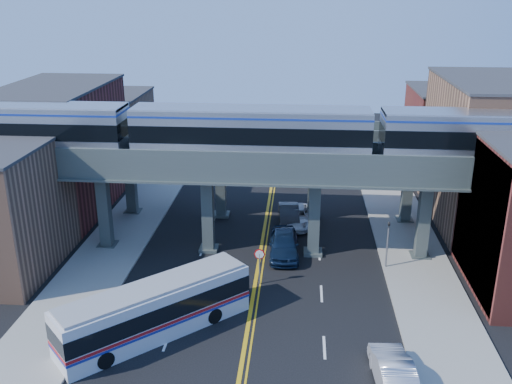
# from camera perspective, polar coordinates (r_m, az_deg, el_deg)

# --- Properties ---
(ground) EXTENTS (120.00, 120.00, 0.00)m
(ground) POSITION_cam_1_polar(r_m,az_deg,el_deg) (36.96, -0.48, -11.40)
(ground) COLOR black
(ground) RESTS_ON ground
(sidewalk_west) EXTENTS (5.00, 70.00, 0.16)m
(sidewalk_west) POSITION_cam_1_polar(r_m,az_deg,el_deg) (47.85, -13.27, -4.22)
(sidewalk_west) COLOR gray
(sidewalk_west) RESTS_ON ground
(sidewalk_east) EXTENTS (5.00, 70.00, 0.16)m
(sidewalk_east) POSITION_cam_1_polar(r_m,az_deg,el_deg) (46.46, 14.99, -5.13)
(sidewalk_east) COLOR gray
(sidewalk_east) RESTS_ON ground
(building_west_b) EXTENTS (8.00, 14.00, 11.00)m
(building_west_b) POSITION_cam_1_polar(r_m,az_deg,el_deg) (53.81, -18.97, 4.06)
(building_west_b) COLOR maroon
(building_west_b) RESTS_ON ground
(building_west_c) EXTENTS (8.00, 10.00, 8.00)m
(building_west_c) POSITION_cam_1_polar(r_m,az_deg,el_deg) (65.89, -14.49, 5.93)
(building_west_c) COLOR #8F634A
(building_west_c) RESTS_ON ground
(building_east_b) EXTENTS (8.00, 14.00, 12.00)m
(building_east_b) POSITION_cam_1_polar(r_m,az_deg,el_deg) (51.68, 22.13, 3.62)
(building_east_b) COLOR #8F634A
(building_east_b) RESTS_ON ground
(building_east_c) EXTENTS (8.00, 10.00, 9.00)m
(building_east_c) POSITION_cam_1_polar(r_m,az_deg,el_deg) (64.15, 18.71, 5.60)
(building_east_c) COLOR maroon
(building_east_c) RESTS_ON ground
(mural_panel) EXTENTS (0.10, 9.50, 9.50)m
(mural_panel) POSITION_cam_1_polar(r_m,az_deg,el_deg) (40.03, 21.30, -2.69)
(mural_panel) COLOR teal
(mural_panel) RESTS_ON ground
(elevated_viaduct_near) EXTENTS (52.00, 3.60, 7.40)m
(elevated_viaduct_near) POSITION_cam_1_polar(r_m,az_deg,el_deg) (41.55, 0.48, 2.06)
(elevated_viaduct_near) COLOR #424D4B
(elevated_viaduct_near) RESTS_ON ground
(elevated_viaduct_far) EXTENTS (52.00, 3.60, 7.40)m
(elevated_viaduct_far) POSITION_cam_1_polar(r_m,az_deg,el_deg) (48.25, 1.08, 4.60)
(elevated_viaduct_far) COLOR #424D4B
(elevated_viaduct_far) RESTS_ON ground
(transit_train) EXTENTS (52.15, 3.27, 3.82)m
(transit_train) POSITION_cam_1_polar(r_m,az_deg,el_deg) (40.79, -0.52, 6.09)
(transit_train) COLOR black
(transit_train) RESTS_ON elevated_viaduct_near
(stop_sign) EXTENTS (0.76, 0.09, 2.63)m
(stop_sign) POSITION_cam_1_polar(r_m,az_deg,el_deg) (38.70, 0.36, -6.89)
(stop_sign) COLOR slate
(stop_sign) RESTS_ON ground
(traffic_signal) EXTENTS (0.15, 0.18, 4.10)m
(traffic_signal) POSITION_cam_1_polar(r_m,az_deg,el_deg) (41.58, 13.04, -4.63)
(traffic_signal) COLOR slate
(traffic_signal) RESTS_ON ground
(transit_bus) EXTENTS (10.34, 9.85, 3.01)m
(transit_bus) POSITION_cam_1_polar(r_m,az_deg,el_deg) (34.16, -10.02, -11.56)
(transit_bus) COLOR silver
(transit_bus) RESTS_ON ground
(car_lane_a) EXTENTS (2.44, 5.54, 1.85)m
(car_lane_a) POSITION_cam_1_polar(r_m,az_deg,el_deg) (43.11, 2.81, -5.20)
(car_lane_a) COLOR #10203B
(car_lane_a) RESTS_ON ground
(car_lane_b) EXTENTS (2.01, 4.86, 1.57)m
(car_lane_b) POSITION_cam_1_polar(r_m,az_deg,el_deg) (48.77, 3.31, -2.32)
(car_lane_b) COLOR #2D2D2F
(car_lane_b) RESTS_ON ground
(car_lane_c) EXTENTS (2.67, 5.43, 1.48)m
(car_lane_c) POSITION_cam_1_polar(r_m,az_deg,el_deg) (48.66, 4.01, -2.44)
(car_lane_c) COLOR white
(car_lane_c) RESTS_ON ground
(car_lane_d) EXTENTS (2.37, 5.59, 1.61)m
(car_lane_d) POSITION_cam_1_polar(r_m,az_deg,el_deg) (60.46, 3.42, 2.16)
(car_lane_d) COLOR #9C9CA0
(car_lane_d) RESTS_ON ground
(car_parked_curb) EXTENTS (2.13, 5.20, 1.68)m
(car_parked_curb) POSITION_cam_1_polar(r_m,az_deg,el_deg) (30.97, 13.58, -17.12)
(car_parked_curb) COLOR silver
(car_parked_curb) RESTS_ON ground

